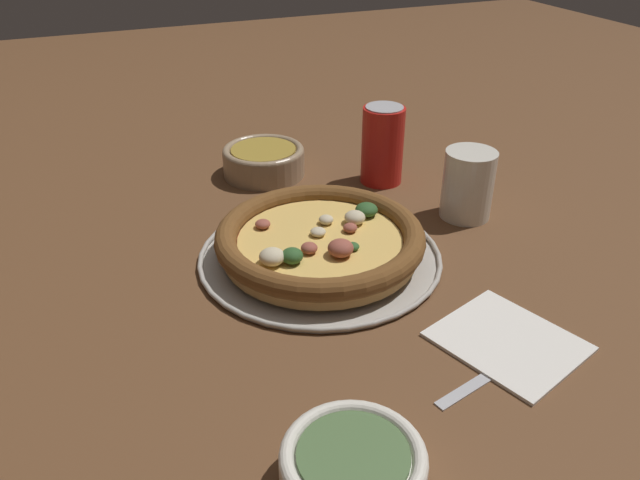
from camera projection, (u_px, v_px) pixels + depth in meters
name	position (u px, v px, depth m)	size (l,w,h in m)	color
ground_plane	(320.00, 259.00, 0.80)	(3.00, 3.00, 0.00)	brown
pizza_tray	(320.00, 256.00, 0.80)	(0.31, 0.31, 0.01)	#B7B2A8
pizza	(320.00, 240.00, 0.79)	(0.27, 0.27, 0.04)	tan
bowl_near	(264.00, 160.00, 1.02)	(0.13, 0.13, 0.05)	#9E8466
bowl_far	(353.00, 469.00, 0.49)	(0.12, 0.12, 0.04)	silver
drinking_cup	(468.00, 184.00, 0.88)	(0.07, 0.07, 0.10)	silver
napkin	(508.00, 340.00, 0.66)	(0.16, 0.17, 0.01)	white
fork	(505.00, 365.00, 0.63)	(0.17, 0.06, 0.00)	#B7B7BC
beverage_can	(382.00, 145.00, 0.98)	(0.07, 0.07, 0.12)	red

